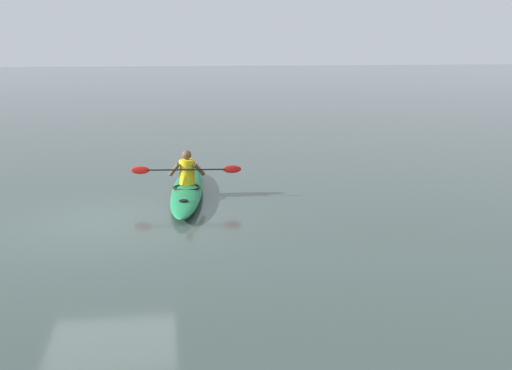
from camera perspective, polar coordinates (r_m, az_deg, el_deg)
name	(u,v)px	position (r m, az deg, el deg)	size (l,w,h in m)	color
ground_plane	(105,223)	(12.12, -13.55, -3.43)	(160.00, 160.00, 0.00)	#384742
kayak	(187,190)	(13.89, -6.27, -0.48)	(1.10, 4.73, 0.27)	#19723F
kayaker	(187,170)	(13.80, -6.31, 1.39)	(2.37, 0.50, 0.76)	yellow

